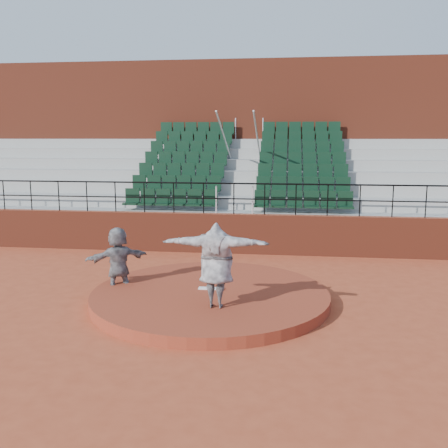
{
  "coord_description": "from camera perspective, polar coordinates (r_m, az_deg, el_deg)",
  "views": [
    {
      "loc": [
        1.74,
        -11.01,
        3.78
      ],
      "look_at": [
        0.0,
        2.5,
        1.4
      ],
      "focal_mm": 40.0,
      "sensor_mm": 36.0,
      "label": 1
    }
  ],
  "objects": [
    {
      "name": "pitching_rubber",
      "position": [
        11.83,
        -1.47,
        -7.38
      ],
      "size": [
        0.6,
        0.15,
        0.03
      ],
      "primitive_type": "cube",
      "color": "white",
      "rests_on": "pitchers_mound"
    },
    {
      "name": "wall_railing",
      "position": [
        16.2,
        1.13,
        3.7
      ],
      "size": [
        24.04,
        0.05,
        1.03
      ],
      "color": "black",
      "rests_on": "boundary_wall"
    },
    {
      "name": "seating_deck",
      "position": [
        19.87,
        2.27,
        3.14
      ],
      "size": [
        24.0,
        5.97,
        4.63
      ],
      "color": "#999994",
      "rests_on": "ground"
    },
    {
      "name": "fielder",
      "position": [
        12.4,
        -12.01,
        -4.09
      ],
      "size": [
        1.54,
        1.27,
        1.65
      ],
      "primitive_type": "imported",
      "rotation": [
        0.0,
        0.0,
        3.74
      ],
      "color": "black",
      "rests_on": "ground"
    },
    {
      "name": "boundary_wall",
      "position": [
        16.41,
        1.12,
        -1.09
      ],
      "size": [
        24.0,
        0.3,
        1.3
      ],
      "primitive_type": "cube",
      "color": "maroon",
      "rests_on": "ground"
    },
    {
      "name": "pitchers_mound",
      "position": [
        11.73,
        -1.58,
        -8.24
      ],
      "size": [
        5.5,
        5.5,
        0.25
      ],
      "primitive_type": "cylinder",
      "color": "maroon",
      "rests_on": "ground"
    },
    {
      "name": "press_box_facade",
      "position": [
        23.68,
        3.17,
        9.34
      ],
      "size": [
        24.0,
        3.0,
        7.1
      ],
      "primitive_type": "cube",
      "color": "maroon",
      "rests_on": "ground"
    },
    {
      "name": "pitcher",
      "position": [
        10.41,
        -0.9,
        -4.72
      ],
      "size": [
        2.22,
        0.63,
        1.8
      ],
      "primitive_type": "imported",
      "rotation": [
        0.0,
        0.0,
        3.13
      ],
      "color": "black",
      "rests_on": "pitchers_mound"
    },
    {
      "name": "ground",
      "position": [
        11.77,
        -1.58,
        -8.82
      ],
      "size": [
        90.0,
        90.0,
        0.0
      ],
      "primitive_type": "plane",
      "color": "#A44225",
      "rests_on": "ground"
    }
  ]
}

